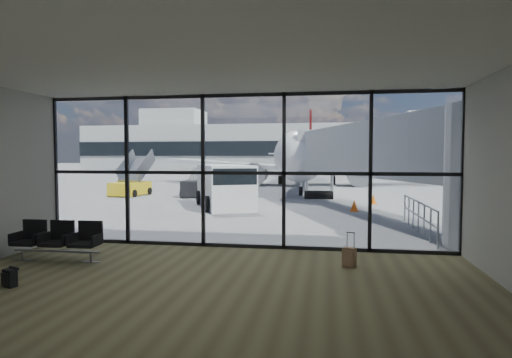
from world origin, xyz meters
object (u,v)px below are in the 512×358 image
(service_van, at_px, (225,186))
(suitcase, at_px, (349,257))
(backpack, at_px, (10,278))
(belt_loader, at_px, (196,187))
(mobile_stairs, at_px, (131,186))
(seating_row, at_px, (59,238))
(airliner, at_px, (307,157))

(service_van, bearing_deg, suitcase, -87.60)
(backpack, relative_size, belt_loader, 0.10)
(suitcase, height_order, belt_loader, belt_loader)
(backpack, xyz_separation_m, mobile_stairs, (-7.03, 20.01, 0.41))
(seating_row, relative_size, backpack, 5.61)
(belt_loader, bearing_deg, backpack, -89.81)
(airliner, xyz_separation_m, belt_loader, (-6.76, -14.49, -2.02))
(seating_row, height_order, backpack, seating_row)
(service_van, relative_size, mobile_stairs, 1.51)
(backpack, distance_m, mobile_stairs, 21.21)
(backpack, height_order, suitcase, suitcase)
(seating_row, bearing_deg, airliner, 79.48)
(service_van, bearing_deg, belt_loader, 95.36)
(backpack, distance_m, belt_loader, 20.29)
(mobile_stairs, bearing_deg, service_van, -32.87)
(belt_loader, bearing_deg, airliner, 58.49)
(mobile_stairs, bearing_deg, belt_loader, 4.66)
(backpack, height_order, airliner, airliner)
(suitcase, relative_size, service_van, 0.15)
(backpack, xyz_separation_m, airliner, (4.39, 34.63, 2.46))
(seating_row, height_order, airliner, airliner)
(service_van, bearing_deg, backpack, -119.18)
(suitcase, distance_m, airliner, 32.08)
(backpack, bearing_deg, airliner, 102.55)
(seating_row, bearing_deg, backpack, -81.35)
(seating_row, relative_size, airliner, 0.07)
(seating_row, distance_m, mobile_stairs, 18.92)
(seating_row, distance_m, suitcase, 7.38)
(service_van, bearing_deg, mobile_stairs, 119.48)
(belt_loader, relative_size, mobile_stairs, 1.15)
(seating_row, distance_m, belt_loader, 17.97)
(seating_row, distance_m, airliner, 32.78)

